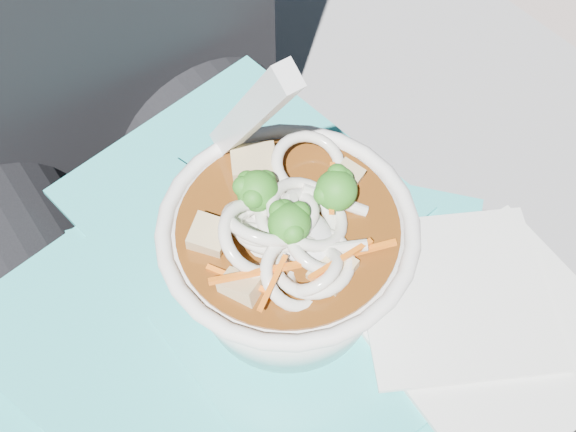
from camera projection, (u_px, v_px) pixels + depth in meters
stone_ledge at (190, 396)px, 0.86m from camera, size 1.04×0.59×0.46m
lap at (255, 409)px, 0.54m from camera, size 0.34×0.48×0.15m
person_body at (183, 292)px, 0.56m from camera, size 0.34×0.94×1.00m
plastic_bag at (237, 329)px, 0.48m from camera, size 0.36×0.37×0.02m
napkins at (482, 321)px, 0.47m from camera, size 0.15×0.18×0.01m
udon_bowl at (288, 252)px, 0.44m from camera, size 0.15×0.15×0.19m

